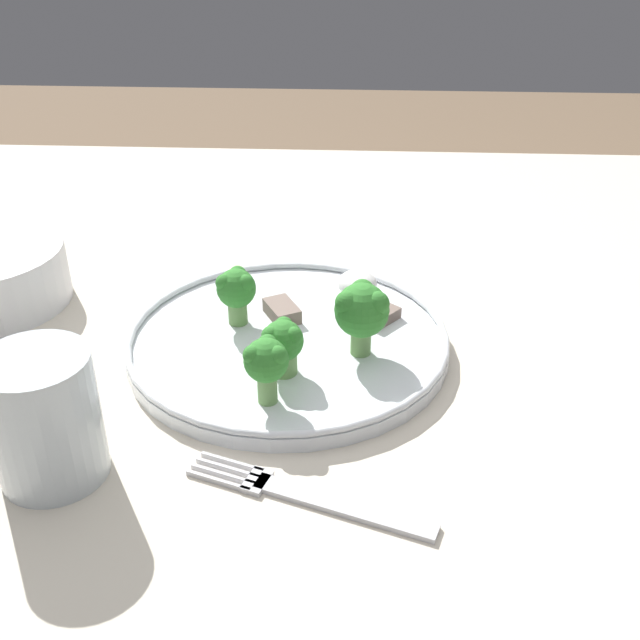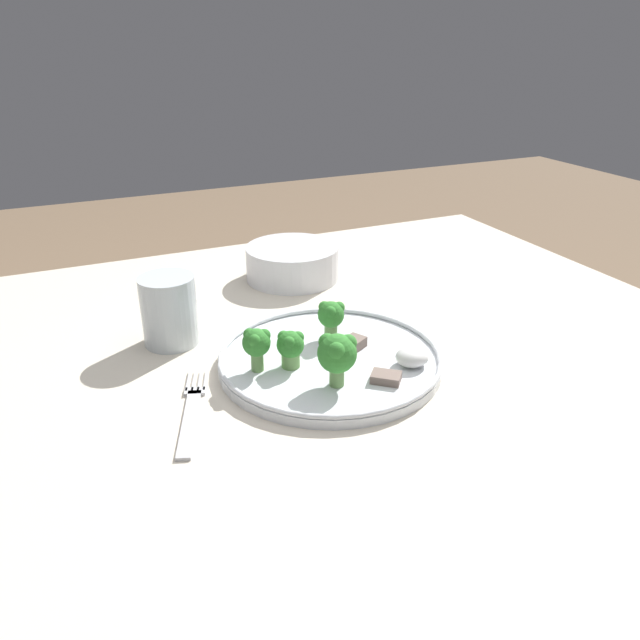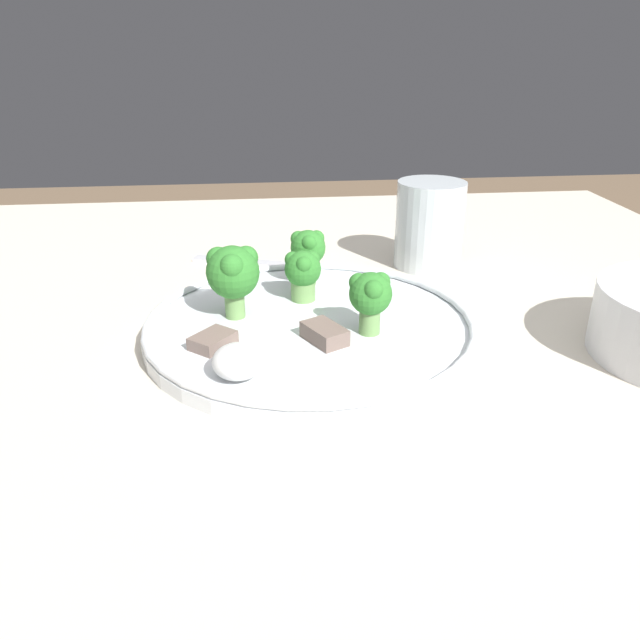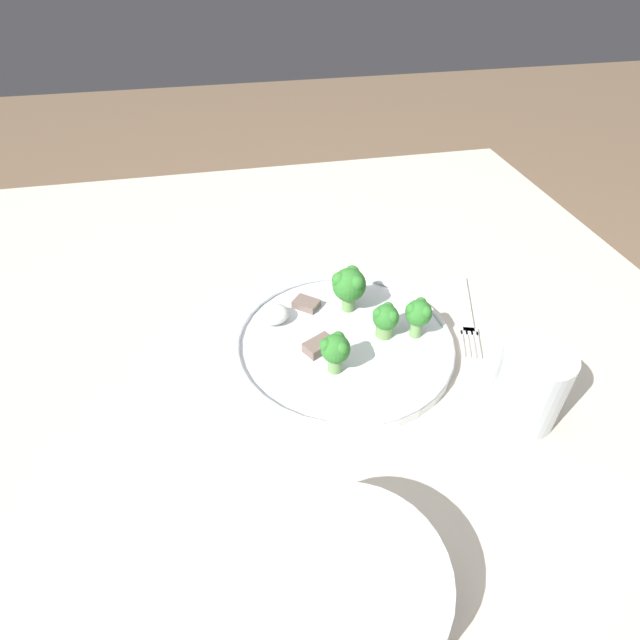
{
  "view_description": "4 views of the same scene",
  "coord_description": "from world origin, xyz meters",
  "px_view_note": "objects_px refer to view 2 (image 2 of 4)",
  "views": [
    {
      "loc": [
        -0.58,
        -0.02,
        1.07
      ],
      "look_at": [
        -0.06,
        0.01,
        0.77
      ],
      "focal_mm": 42.0,
      "sensor_mm": 36.0,
      "label": 1
    },
    {
      "loc": [
        -0.32,
        -0.57,
        1.11
      ],
      "look_at": [
        -0.04,
        0.06,
        0.78
      ],
      "focal_mm": 35.0,
      "sensor_mm": 36.0,
      "label": 2
    },
    {
      "loc": [
        0.44,
        0.0,
        0.96
      ],
      "look_at": [
        -0.02,
        0.05,
        0.75
      ],
      "focal_mm": 35.0,
      "sensor_mm": 36.0,
      "label": 3
    },
    {
      "loc": [
        0.09,
        0.49,
        1.16
      ],
      "look_at": [
        -0.01,
        0.02,
        0.76
      ],
      "focal_mm": 28.0,
      "sensor_mm": 36.0,
      "label": 4
    }
  ],
  "objects_px": {
    "dinner_plate": "(330,359)",
    "fork": "(192,411)",
    "drinking_glass": "(170,314)",
    "cream_bowl": "(292,263)"
  },
  "relations": [
    {
      "from": "dinner_plate",
      "to": "fork",
      "type": "distance_m",
      "value": 0.18
    },
    {
      "from": "fork",
      "to": "drinking_glass",
      "type": "xyz_separation_m",
      "value": [
        0.02,
        0.18,
        0.04
      ]
    },
    {
      "from": "cream_bowl",
      "to": "drinking_glass",
      "type": "relative_size",
      "value": 1.65
    },
    {
      "from": "dinner_plate",
      "to": "drinking_glass",
      "type": "height_order",
      "value": "drinking_glass"
    },
    {
      "from": "dinner_plate",
      "to": "fork",
      "type": "relative_size",
      "value": 1.62
    },
    {
      "from": "dinner_plate",
      "to": "drinking_glass",
      "type": "distance_m",
      "value": 0.22
    },
    {
      "from": "fork",
      "to": "drinking_glass",
      "type": "height_order",
      "value": "drinking_glass"
    },
    {
      "from": "fork",
      "to": "drinking_glass",
      "type": "distance_m",
      "value": 0.18
    },
    {
      "from": "dinner_plate",
      "to": "drinking_glass",
      "type": "xyz_separation_m",
      "value": [
        -0.16,
        0.15,
        0.03
      ]
    },
    {
      "from": "dinner_plate",
      "to": "cream_bowl",
      "type": "distance_m",
      "value": 0.3
    }
  ]
}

